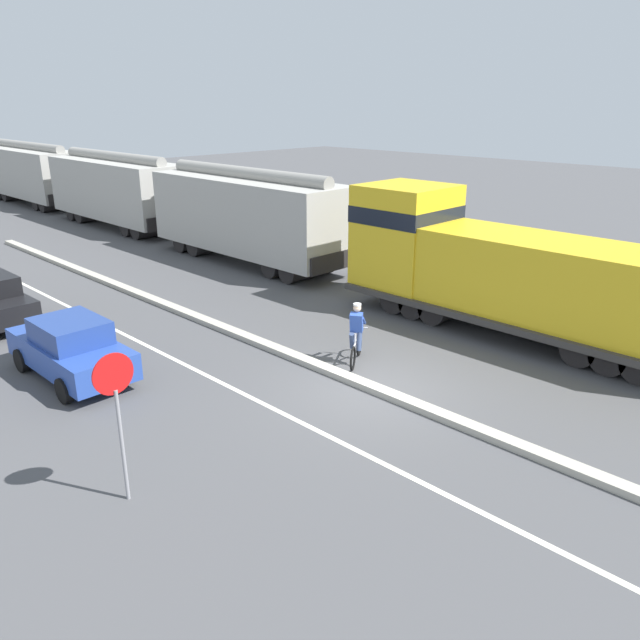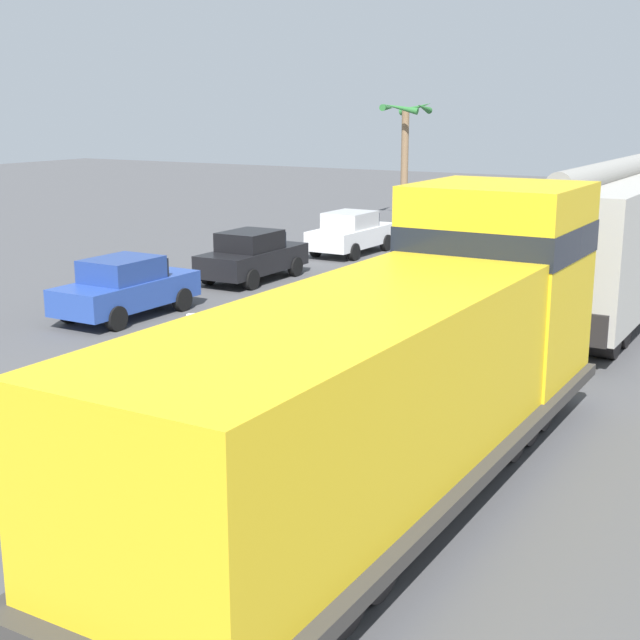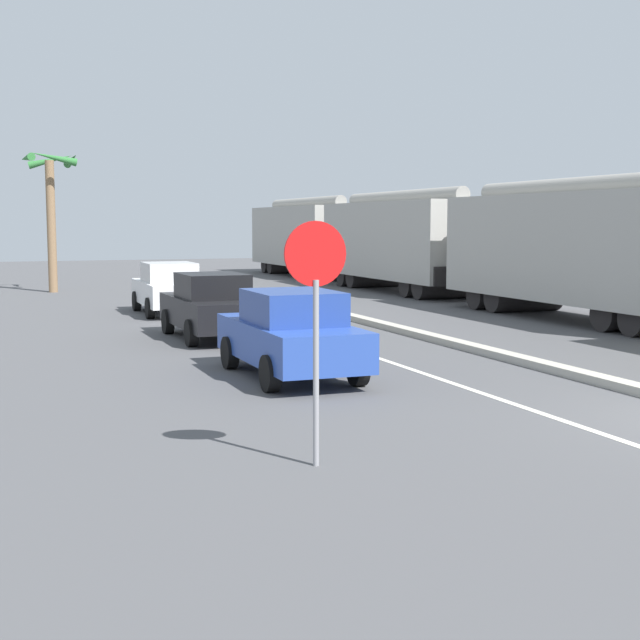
{
  "view_description": "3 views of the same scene",
  "coord_description": "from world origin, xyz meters",
  "px_view_note": "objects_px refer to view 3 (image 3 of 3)",
  "views": [
    {
      "loc": [
        -11.01,
        -9.06,
        6.94
      ],
      "look_at": [
        0.61,
        2.41,
        1.12
      ],
      "focal_mm": 35.0,
      "sensor_mm": 36.0,
      "label": 1
    },
    {
      "loc": [
        11.36,
        -11.34,
        5.52
      ],
      "look_at": [
        3.05,
        2.81,
        1.57
      ],
      "focal_mm": 50.0,
      "sensor_mm": 36.0,
      "label": 2
    },
    {
      "loc": [
        -10.22,
        -9.36,
        2.86
      ],
      "look_at": [
        -3.26,
        8.84,
        0.72
      ],
      "focal_mm": 50.0,
      "sensor_mm": 36.0,
      "label": 3
    }
  ],
  "objects_px": {
    "parked_car_black": "(211,306)",
    "palm_tree_near": "(51,192)",
    "hopper_car_middle": "(402,242)",
    "parked_car_white": "(169,288)",
    "stop_sign": "(316,295)",
    "hopper_car_lead": "(577,250)",
    "hopper_car_trailing": "(306,237)",
    "parked_car_blue": "(291,334)"
  },
  "relations": [
    {
      "from": "parked_car_black",
      "to": "palm_tree_near",
      "type": "relative_size",
      "value": 0.73
    },
    {
      "from": "hopper_car_middle",
      "to": "parked_car_black",
      "type": "distance_m",
      "value": 16.29
    },
    {
      "from": "parked_car_white",
      "to": "stop_sign",
      "type": "relative_size",
      "value": 1.47
    },
    {
      "from": "hopper_car_lead",
      "to": "hopper_car_middle",
      "type": "bearing_deg",
      "value": 90.0
    },
    {
      "from": "stop_sign",
      "to": "parked_car_white",
      "type": "bearing_deg",
      "value": 84.04
    },
    {
      "from": "parked_car_black",
      "to": "stop_sign",
      "type": "bearing_deg",
      "value": -98.11
    },
    {
      "from": "hopper_car_middle",
      "to": "hopper_car_lead",
      "type": "bearing_deg",
      "value": -90.0
    },
    {
      "from": "parked_car_black",
      "to": "parked_car_white",
      "type": "distance_m",
      "value": 6.32
    },
    {
      "from": "parked_car_white",
      "to": "stop_sign",
      "type": "xyz_separation_m",
      "value": [
        -1.89,
        -18.1,
        1.21
      ]
    },
    {
      "from": "hopper_car_trailing",
      "to": "parked_car_white",
      "type": "distance_m",
      "value": 20.35
    },
    {
      "from": "palm_tree_near",
      "to": "hopper_car_lead",
      "type": "bearing_deg",
      "value": -50.55
    },
    {
      "from": "palm_tree_near",
      "to": "parked_car_black",
      "type": "bearing_deg",
      "value": -81.6
    },
    {
      "from": "hopper_car_trailing",
      "to": "parked_car_blue",
      "type": "bearing_deg",
      "value": -110.56
    },
    {
      "from": "hopper_car_lead",
      "to": "palm_tree_near",
      "type": "relative_size",
      "value": 1.83
    },
    {
      "from": "hopper_car_lead",
      "to": "parked_car_blue",
      "type": "height_order",
      "value": "hopper_car_lead"
    },
    {
      "from": "hopper_car_trailing",
      "to": "palm_tree_near",
      "type": "bearing_deg",
      "value": -153.5
    },
    {
      "from": "parked_car_white",
      "to": "stop_sign",
      "type": "height_order",
      "value": "stop_sign"
    },
    {
      "from": "stop_sign",
      "to": "palm_tree_near",
      "type": "bearing_deg",
      "value": 91.59
    },
    {
      "from": "hopper_car_lead",
      "to": "parked_car_white",
      "type": "relative_size",
      "value": 2.51
    },
    {
      "from": "hopper_car_lead",
      "to": "parked_car_white",
      "type": "bearing_deg",
      "value": 150.92
    },
    {
      "from": "stop_sign",
      "to": "palm_tree_near",
      "type": "distance_m",
      "value": 28.6
    },
    {
      "from": "hopper_car_middle",
      "to": "hopper_car_trailing",
      "type": "distance_m",
      "value": 11.6
    },
    {
      "from": "parked_car_black",
      "to": "stop_sign",
      "type": "xyz_separation_m",
      "value": [
        -1.68,
        -11.78,
        1.21
      ]
    },
    {
      "from": "hopper_car_trailing",
      "to": "parked_car_black",
      "type": "bearing_deg",
      "value": -115.23
    },
    {
      "from": "hopper_car_trailing",
      "to": "palm_tree_near",
      "type": "xyz_separation_m",
      "value": [
        -13.54,
        -6.75,
        2.02
      ]
    },
    {
      "from": "parked_car_white",
      "to": "parked_car_blue",
      "type": "bearing_deg",
      "value": -90.87
    },
    {
      "from": "parked_car_blue",
      "to": "parked_car_white",
      "type": "bearing_deg",
      "value": 89.13
    },
    {
      "from": "parked_car_blue",
      "to": "parked_car_white",
      "type": "xyz_separation_m",
      "value": [
        0.19,
        12.27,
        0.0
      ]
    },
    {
      "from": "parked_car_black",
      "to": "palm_tree_near",
      "type": "height_order",
      "value": "palm_tree_near"
    },
    {
      "from": "hopper_car_trailing",
      "to": "stop_sign",
      "type": "height_order",
      "value": "hopper_car_trailing"
    },
    {
      "from": "stop_sign",
      "to": "hopper_car_lead",
      "type": "bearing_deg",
      "value": 43.44
    },
    {
      "from": "stop_sign",
      "to": "palm_tree_near",
      "type": "xyz_separation_m",
      "value": [
        -0.79,
        28.52,
        2.08
      ]
    },
    {
      "from": "hopper_car_trailing",
      "to": "palm_tree_near",
      "type": "relative_size",
      "value": 1.83
    },
    {
      "from": "hopper_car_lead",
      "to": "hopper_car_middle",
      "type": "xyz_separation_m",
      "value": [
        0.0,
        11.6,
        0.0
      ]
    },
    {
      "from": "hopper_car_lead",
      "to": "hopper_car_middle",
      "type": "height_order",
      "value": "same"
    },
    {
      "from": "hopper_car_lead",
      "to": "palm_tree_near",
      "type": "height_order",
      "value": "palm_tree_near"
    },
    {
      "from": "hopper_car_trailing",
      "to": "hopper_car_middle",
      "type": "bearing_deg",
      "value": -90.0
    },
    {
      "from": "hopper_car_lead",
      "to": "stop_sign",
      "type": "xyz_separation_m",
      "value": [
        -12.74,
        -12.07,
        -0.05
      ]
    },
    {
      "from": "parked_car_blue",
      "to": "stop_sign",
      "type": "bearing_deg",
      "value": -106.29
    },
    {
      "from": "parked_car_white",
      "to": "palm_tree_near",
      "type": "relative_size",
      "value": 0.73
    },
    {
      "from": "hopper_car_lead",
      "to": "parked_car_black",
      "type": "bearing_deg",
      "value": -178.53
    },
    {
      "from": "parked_car_blue",
      "to": "parked_car_black",
      "type": "relative_size",
      "value": 1.0
    }
  ]
}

